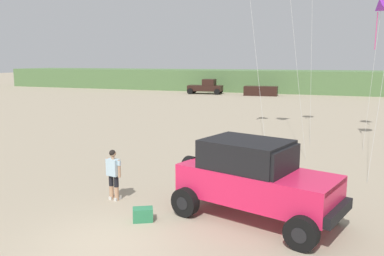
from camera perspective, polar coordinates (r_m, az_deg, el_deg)
name	(u,v)px	position (r m, az deg, el deg)	size (l,w,h in m)	color
ground_plane	(108,243)	(10.43, -12.00, -15.94)	(220.00, 220.00, 0.00)	tan
dune_ridge	(278,81)	(59.56, 12.29, 6.64)	(90.00, 9.49, 3.03)	#567A47
jeep	(255,178)	(11.39, 8.98, -7.13)	(5.02, 3.48, 2.26)	#EA2151
person_watching	(113,172)	(13.05, -11.24, -6.22)	(0.61, 0.36, 1.67)	tan
cooler_box	(143,215)	(11.50, -7.08, -12.25)	(0.56, 0.36, 0.38)	#2D7F51
distant_pickup	(206,87)	(53.73, 2.05, 5.93)	(4.75, 2.75, 1.98)	black
distant_sedan	(261,91)	(51.78, 9.86, 5.28)	(4.20, 1.70, 1.20)	black
kite_pink_ribbon	(381,7)	(22.83, 25.58, 15.46)	(1.42, 2.22, 7.80)	purple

